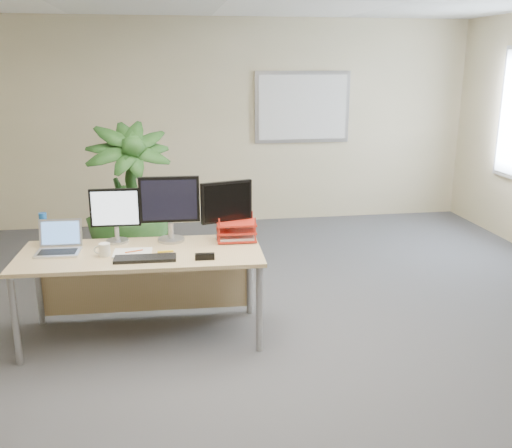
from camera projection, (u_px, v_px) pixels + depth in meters
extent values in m
plane|color=#404045|center=(265.00, 366.00, 4.13)|extent=(8.00, 8.00, 0.00)
cube|color=#C3B68A|center=(214.00, 123.00, 7.57)|extent=(7.00, 0.04, 2.70)
cube|color=silver|center=(302.00, 107.00, 7.67)|extent=(1.30, 0.03, 0.95)
cube|color=white|center=(303.00, 107.00, 7.65)|extent=(1.20, 0.01, 0.85)
cube|color=tan|center=(141.00, 254.00, 4.40)|extent=(1.89, 0.85, 0.03)
cube|color=tan|center=(146.00, 280.00, 4.84)|extent=(1.76, 0.09, 0.56)
cylinder|color=#A2A2A6|center=(15.00, 321.00, 4.07)|extent=(0.05, 0.05, 0.68)
cylinder|color=#A2A2A6|center=(259.00, 309.00, 4.27)|extent=(0.05, 0.05, 0.68)
cylinder|color=#A2A2A6|center=(38.00, 286.00, 4.72)|extent=(0.05, 0.05, 0.68)
cylinder|color=#A2A2A6|center=(249.00, 276.00, 4.92)|extent=(0.05, 0.05, 0.68)
imported|color=#173D16|center=(130.00, 214.00, 5.37)|extent=(0.98, 0.98, 1.50)
cylinder|color=#A2A2A6|center=(117.00, 241.00, 4.63)|extent=(0.18, 0.18, 0.02)
cylinder|color=#A2A2A6|center=(117.00, 234.00, 4.62)|extent=(0.04, 0.04, 0.11)
cube|color=black|center=(115.00, 208.00, 4.56)|extent=(0.40, 0.05, 0.31)
cube|color=silver|center=(115.00, 208.00, 4.54)|extent=(0.36, 0.02, 0.27)
cylinder|color=#A2A2A6|center=(171.00, 240.00, 4.67)|extent=(0.22, 0.22, 0.02)
cylinder|color=#A2A2A6|center=(171.00, 231.00, 4.65)|extent=(0.04, 0.04, 0.13)
cube|color=black|center=(169.00, 199.00, 4.57)|extent=(0.48, 0.06, 0.37)
cube|color=black|center=(169.00, 200.00, 4.55)|extent=(0.44, 0.02, 0.33)
cylinder|color=#A2A2A6|center=(227.00, 238.00, 4.72)|extent=(0.20, 0.20, 0.02)
cylinder|color=#A2A2A6|center=(227.00, 230.00, 4.70)|extent=(0.04, 0.04, 0.12)
cube|color=black|center=(227.00, 202.00, 4.64)|extent=(0.43, 0.16, 0.34)
cube|color=black|center=(228.00, 202.00, 4.62)|extent=(0.38, 0.11, 0.30)
cube|color=silver|center=(58.00, 253.00, 4.35)|extent=(0.33, 0.24, 0.02)
cube|color=black|center=(58.00, 252.00, 4.34)|extent=(0.28, 0.16, 0.00)
cube|color=silver|center=(61.00, 233.00, 4.45)|extent=(0.33, 0.07, 0.21)
cube|color=#578DE1|center=(60.00, 233.00, 4.45)|extent=(0.29, 0.05, 0.17)
cube|color=black|center=(145.00, 258.00, 4.21)|extent=(0.46, 0.17, 0.03)
cylinder|color=silver|center=(105.00, 250.00, 4.29)|extent=(0.09, 0.09, 0.10)
torus|color=silver|center=(98.00, 250.00, 4.29)|extent=(0.07, 0.02, 0.07)
cube|color=silver|center=(132.00, 253.00, 4.35)|extent=(0.30, 0.23, 0.01)
cylinder|color=#CA4B16|center=(134.00, 251.00, 4.36)|extent=(0.13, 0.06, 0.01)
cylinder|color=yellow|center=(165.00, 251.00, 4.38)|extent=(0.12, 0.02, 0.02)
cylinder|color=silver|center=(44.00, 232.00, 4.57)|extent=(0.06, 0.06, 0.20)
cylinder|color=#1755B1|center=(43.00, 216.00, 4.53)|extent=(0.06, 0.06, 0.05)
cylinder|color=#1755B1|center=(44.00, 231.00, 4.57)|extent=(0.07, 0.07, 0.06)
cube|color=red|center=(236.00, 238.00, 4.68)|extent=(0.33, 0.25, 0.01)
cube|color=red|center=(236.00, 231.00, 4.67)|extent=(0.33, 0.25, 0.01)
cube|color=red|center=(236.00, 223.00, 4.65)|extent=(0.33, 0.25, 0.01)
cube|color=silver|center=(236.00, 237.00, 4.68)|extent=(0.30, 0.22, 0.02)
cube|color=black|center=(205.00, 257.00, 4.21)|extent=(0.15, 0.04, 0.05)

